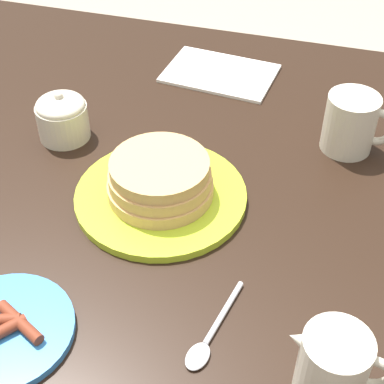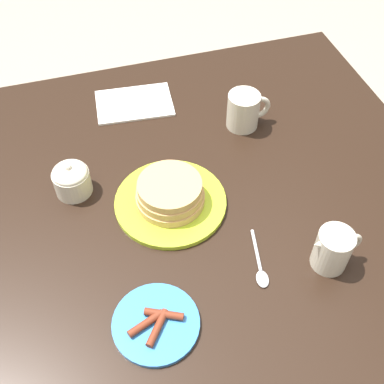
# 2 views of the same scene
# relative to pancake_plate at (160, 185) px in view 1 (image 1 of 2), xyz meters

# --- Properties ---
(dining_table) EXTENTS (1.35, 1.04, 0.74)m
(dining_table) POSITION_rel_pancake_plate_xyz_m (-0.04, 0.01, -0.13)
(dining_table) COLOR black
(dining_table) RESTS_ON ground_plane
(pancake_plate) EXTENTS (0.25, 0.25, 0.07)m
(pancake_plate) POSITION_rel_pancake_plate_xyz_m (0.00, 0.00, 0.00)
(pancake_plate) COLOR #AAC628
(pancake_plate) RESTS_ON dining_table
(side_plate_bacon) EXTENTS (0.16, 0.16, 0.02)m
(side_plate_bacon) POSITION_rel_pancake_plate_xyz_m (-0.10, -0.27, -0.02)
(side_plate_bacon) COLOR #337AC6
(side_plate_bacon) RESTS_ON dining_table
(coffee_mug) EXTENTS (0.11, 0.08, 0.09)m
(coffee_mug) POSITION_rel_pancake_plate_xyz_m (0.24, 0.20, 0.02)
(coffee_mug) COLOR beige
(coffee_mug) RESTS_ON dining_table
(creamer_pitcher) EXTENTS (0.11, 0.07, 0.10)m
(creamer_pitcher) POSITION_rel_pancake_plate_xyz_m (0.26, -0.24, 0.02)
(creamer_pitcher) COLOR beige
(creamer_pitcher) RESTS_ON dining_table
(sugar_bowl) EXTENTS (0.08, 0.08, 0.08)m
(sugar_bowl) POSITION_rel_pancake_plate_xyz_m (-0.20, 0.10, 0.01)
(sugar_bowl) COLOR beige
(sugar_bowl) RESTS_ON dining_table
(napkin) EXTENTS (0.21, 0.15, 0.01)m
(napkin) POSITION_rel_pancake_plate_xyz_m (-0.00, 0.36, -0.02)
(napkin) COLOR silver
(napkin) RESTS_ON dining_table
(spoon) EXTENTS (0.04, 0.14, 0.01)m
(spoon) POSITION_rel_pancake_plate_xyz_m (0.13, -0.21, -0.02)
(spoon) COLOR silver
(spoon) RESTS_ON dining_table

